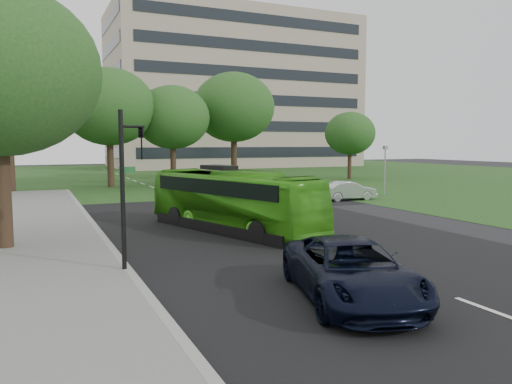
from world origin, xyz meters
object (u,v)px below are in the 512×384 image
Objects in this scene: sedan at (348,191)px; traffic_light at (127,178)px; tree_park_a at (8,105)px; tree_park_b at (109,107)px; tree_park_e at (350,133)px; office_building at (233,92)px; bus at (233,201)px; camera_pole at (385,163)px; suv at (351,270)px; tree_park_c at (172,117)px; tree_park_d at (234,107)px.

traffic_light is (-17.08, -13.45, 2.20)m from sedan.
tree_park_a is 8.09m from tree_park_b.
tree_park_e is (33.10, 1.78, -1.87)m from tree_park_a.
office_building is 4.15× the size of bus.
camera_pole is (16.01, 9.57, 1.04)m from bus.
suv is (0.78, -35.46, -6.30)m from tree_park_b.
tree_park_c is 0.83× the size of tree_park_d.
camera_pole is (17.76, -15.46, -4.67)m from tree_park_b.
office_building is 10.85× the size of camera_pole.
tree_park_d is at bearing 50.02° from bus.
tree_park_d is 2.07× the size of suv.
bus is (-11.24, -28.17, -6.24)m from tree_park_d.
tree_park_e is at bearing -0.27° from tree_park_b.
tree_park_a is 2.71× the size of camera_pole.
suv is at bearing -88.73° from tree_park_b.
suv is 26.28m from camera_pole.
tree_park_b is 2.64× the size of sedan.
tree_park_d is 1.54× the size of tree_park_e.
tree_park_d is at bearing 86.22° from traffic_light.
tree_park_c is at bearing -119.85° from office_building.
tree_park_b is 36.02m from suv.
tree_park_e is 1.34× the size of suv.
tree_park_a reaches higher than tree_park_c.
bus is at bearing -147.47° from camera_pole.
tree_park_a is at bearing 153.78° from camera_pole.
tree_park_d is 12.95m from tree_park_e.
tree_park_d is at bearing 13.60° from tree_park_a.
tree_park_b is at bearing 13.62° from tree_park_a.
tree_park_a is 2.06× the size of traffic_light.
sedan is (-11.93, -51.63, -11.85)m from office_building.
tree_park_c is at bearing 97.62° from suv.
bus is (1.75, -25.03, -5.71)m from tree_park_b.
tree_park_a is 1.08× the size of tree_park_c.
traffic_light is (-3.76, -30.58, -4.20)m from tree_park_b.
camera_pole is (25.62, -13.55, -4.42)m from tree_park_a.
bus is (-23.49, -24.91, -3.59)m from tree_park_e.
traffic_light is at bearing -107.07° from tree_park_c.
tree_park_a is 21.47m from tree_park_d.
tree_park_a is 29.24m from traffic_light.
office_building is 35.44m from tree_park_e.
traffic_light is 26.31m from camera_pole.
sedan is (-11.93, -17.01, -4.29)m from tree_park_e.
sedan is (0.32, -20.27, -6.93)m from tree_park_d.
tree_park_c is 32.89m from traffic_light.
office_building is 49.53m from tree_park_a.
sedan is (21.17, -15.23, -6.15)m from tree_park_a.
tree_park_c is at bearing 62.74° from bus.
sedan is at bearing -103.01° from office_building.
bus is at bearing -111.54° from office_building.
tree_park_b is 1.44× the size of tree_park_e.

